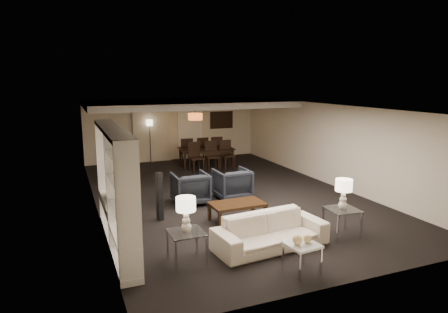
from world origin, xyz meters
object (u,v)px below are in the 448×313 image
side_table_right (342,222)px  sofa (271,231)px  pendant_light (195,117)px  dining_table (206,158)px  armchair_left (190,188)px  chair_nm (212,156)px  television (113,185)px  armchair_right (232,184)px  vase_amber (118,171)px  floor_lamp (150,141)px  chair_nr (228,155)px  floor_speaker (160,197)px  vase_blue (122,204)px  chair_fl (186,151)px  table_lamp_left (186,215)px  chair_fm (201,150)px  coffee_table (237,212)px  chair_fr (215,149)px  table_lamp_right (343,194)px  chair_nl (197,157)px  side_table_left (187,247)px  marble_table (302,258)px

side_table_right → sofa: bearing=180.0°
pendant_light → dining_table: bearing=17.7°
sofa → armchair_left: bearing=94.6°
dining_table → chair_nm: chair_nm is taller
television → chair_nm: television is taller
armchair_right → vase_amber: (-3.35, -2.70, 1.23)m
floor_lamp → pendant_light: bearing=-52.1°
armchair_right → chair_nr: chair_nr is taller
floor_speaker → sofa: bearing=-73.6°
television → vase_blue: 1.63m
vase_amber → chair_fl: (3.47, 7.48, -1.13)m
armchair_right → vase_amber: bearing=38.0°
floor_speaker → dining_table: 5.89m
sofa → table_lamp_left: (-1.70, -0.00, 0.57)m
chair_nr → chair_fm: bearing=110.6°
sofa → chair_nm: 6.91m
coffee_table → vase_blue: size_ratio=7.78×
sofa → chair_fr: chair_fr is taller
chair_nm → chair_fr: bearing=68.7°
table_lamp_left → vase_amber: vase_amber is taller
table_lamp_right → floor_speaker: 4.09m
armchair_left → dining_table: (1.92, 4.13, -0.07)m
coffee_table → floor_lamp: bearing=93.6°
coffee_table → vase_blue: vase_blue is taller
coffee_table → chair_fr: chair_fr is taller
armchair_right → television: television is taller
vase_blue → chair_nl: (3.47, 6.51, -0.62)m
sofa → dining_table: (1.32, 7.43, 0.02)m
armchair_right → side_table_left: (-2.30, -3.30, -0.13)m
coffee_table → vase_amber: bearing=-160.0°
chair_nr → floor_lamp: size_ratio=0.62×
armchair_left → pendant_light: bearing=-109.7°
side_table_right → table_lamp_left: bearing=180.0°
sofa → chair_nm: size_ratio=2.15×
sofa → television: size_ratio=2.10×
marble_table → television: 4.13m
vase_blue → dining_table: size_ratio=0.08×
vase_blue → floor_speaker: size_ratio=0.14×
pendant_light → television: 6.52m
pendant_light → floor_speaker: bearing=-116.8°
sofa → side_table_left: size_ratio=3.64×
pendant_light → table_lamp_left: size_ratio=0.81×
coffee_table → armchair_left: bearing=109.4°
floor_speaker → chair_nr: bearing=32.6°
marble_table → chair_fr: 9.38m
side_table_left → chair_nm: (3.02, 6.78, 0.24)m
chair_fm → floor_lamp: floor_lamp is taller
armchair_right → television: size_ratio=0.86×
coffee_table → chair_nm: 5.35m
pendant_light → chair_nm: 1.55m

